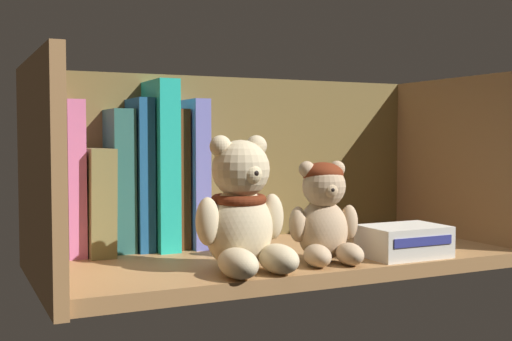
{
  "coord_description": "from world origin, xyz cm",
  "views": [
    {
      "loc": [
        -43.29,
        -83.12,
        18.82
      ],
      "look_at": [
        -3.81,
        0.0,
        13.9
      ],
      "focal_mm": 46.03,
      "sensor_mm": 36.0,
      "label": 1
    }
  ],
  "objects_px": {
    "small_product_box": "(404,241)",
    "book_3": "(118,180)",
    "teddy_bear_larger": "(242,213)",
    "book_1": "(70,177)",
    "book_5": "(157,165)",
    "teddy_bear_smaller": "(324,214)",
    "book_7": "(189,173)",
    "book_0": "(52,175)",
    "book_2": "(94,200)",
    "book_6": "(174,178)",
    "book_4": "(138,174)"
  },
  "relations": [
    {
      "from": "book_0",
      "to": "book_6",
      "type": "bearing_deg",
      "value": 0.0
    },
    {
      "from": "book_2",
      "to": "small_product_box",
      "type": "relative_size",
      "value": 1.34
    },
    {
      "from": "book_0",
      "to": "teddy_bear_larger",
      "type": "distance_m",
      "value": 0.29
    },
    {
      "from": "book_2",
      "to": "book_5",
      "type": "distance_m",
      "value": 0.11
    },
    {
      "from": "book_4",
      "to": "book_5",
      "type": "height_order",
      "value": "book_5"
    },
    {
      "from": "teddy_bear_larger",
      "to": "book_6",
      "type": "bearing_deg",
      "value": 94.72
    },
    {
      "from": "book_2",
      "to": "teddy_bear_larger",
      "type": "relative_size",
      "value": 0.89
    },
    {
      "from": "book_3",
      "to": "book_5",
      "type": "xyz_separation_m",
      "value": [
        0.06,
        0.0,
        0.02
      ]
    },
    {
      "from": "book_3",
      "to": "teddy_bear_larger",
      "type": "distance_m",
      "value": 0.24
    },
    {
      "from": "book_0",
      "to": "book_1",
      "type": "bearing_deg",
      "value": 0.0
    },
    {
      "from": "book_0",
      "to": "small_product_box",
      "type": "bearing_deg",
      "value": -27.24
    },
    {
      "from": "book_3",
      "to": "small_product_box",
      "type": "distance_m",
      "value": 0.42
    },
    {
      "from": "book_0",
      "to": "book_2",
      "type": "distance_m",
      "value": 0.07
    },
    {
      "from": "book_4",
      "to": "teddy_bear_smaller",
      "type": "relative_size",
      "value": 1.65
    },
    {
      "from": "small_product_box",
      "to": "book_3",
      "type": "bearing_deg",
      "value": 146.8
    },
    {
      "from": "book_4",
      "to": "teddy_bear_smaller",
      "type": "distance_m",
      "value": 0.29
    },
    {
      "from": "book_6",
      "to": "teddy_bear_smaller",
      "type": "xyz_separation_m",
      "value": [
        0.14,
        -0.21,
        -0.04
      ]
    },
    {
      "from": "book_0",
      "to": "book_2",
      "type": "bearing_deg",
      "value": 0.0
    },
    {
      "from": "book_0",
      "to": "book_5",
      "type": "height_order",
      "value": "book_5"
    },
    {
      "from": "book_5",
      "to": "teddy_bear_smaller",
      "type": "distance_m",
      "value": 0.27
    },
    {
      "from": "book_0",
      "to": "book_5",
      "type": "xyz_separation_m",
      "value": [
        0.15,
        0.0,
        0.01
      ]
    },
    {
      "from": "book_1",
      "to": "book_4",
      "type": "height_order",
      "value": "book_4"
    },
    {
      "from": "book_1",
      "to": "book_7",
      "type": "relative_size",
      "value": 0.98
    },
    {
      "from": "teddy_bear_smaller",
      "to": "book_4",
      "type": "bearing_deg",
      "value": 133.39
    },
    {
      "from": "book_1",
      "to": "book_5",
      "type": "xyz_separation_m",
      "value": [
        0.13,
        0.0,
        0.02
      ]
    },
    {
      "from": "book_5",
      "to": "book_7",
      "type": "bearing_deg",
      "value": 0.0
    },
    {
      "from": "book_2",
      "to": "small_product_box",
      "type": "height_order",
      "value": "book_2"
    },
    {
      "from": "book_6",
      "to": "book_0",
      "type": "bearing_deg",
      "value": 180.0
    },
    {
      "from": "book_2",
      "to": "book_5",
      "type": "bearing_deg",
      "value": 0.0
    },
    {
      "from": "book_2",
      "to": "book_7",
      "type": "relative_size",
      "value": 0.68
    },
    {
      "from": "book_0",
      "to": "book_3",
      "type": "xyz_separation_m",
      "value": [
        0.09,
        0.0,
        -0.01
      ]
    },
    {
      "from": "book_4",
      "to": "book_6",
      "type": "height_order",
      "value": "book_4"
    },
    {
      "from": "book_5",
      "to": "book_7",
      "type": "relative_size",
      "value": 1.12
    },
    {
      "from": "book_4",
      "to": "book_5",
      "type": "distance_m",
      "value": 0.03
    },
    {
      "from": "book_3",
      "to": "teddy_bear_larger",
      "type": "xyz_separation_m",
      "value": [
        0.1,
        -0.21,
        -0.03
      ]
    },
    {
      "from": "book_5",
      "to": "teddy_bear_smaller",
      "type": "xyz_separation_m",
      "value": [
        0.17,
        -0.21,
        -0.06
      ]
    },
    {
      "from": "book_2",
      "to": "book_3",
      "type": "relative_size",
      "value": 0.73
    },
    {
      "from": "book_0",
      "to": "book_1",
      "type": "xyz_separation_m",
      "value": [
        0.03,
        0.0,
        -0.0
      ]
    },
    {
      "from": "book_2",
      "to": "book_7",
      "type": "height_order",
      "value": "book_7"
    },
    {
      "from": "teddy_bear_smaller",
      "to": "book_5",
      "type": "bearing_deg",
      "value": 128.81
    },
    {
      "from": "book_6",
      "to": "teddy_bear_smaller",
      "type": "bearing_deg",
      "value": -56.0
    },
    {
      "from": "book_3",
      "to": "book_2",
      "type": "bearing_deg",
      "value": 180.0
    },
    {
      "from": "book_5",
      "to": "teddy_bear_smaller",
      "type": "relative_size",
      "value": 1.85
    },
    {
      "from": "book_2",
      "to": "book_7",
      "type": "xyz_separation_m",
      "value": [
        0.15,
        0.0,
        0.04
      ]
    },
    {
      "from": "book_4",
      "to": "teddy_bear_larger",
      "type": "xyz_separation_m",
      "value": [
        0.07,
        -0.21,
        -0.04
      ]
    },
    {
      "from": "book_1",
      "to": "small_product_box",
      "type": "bearing_deg",
      "value": -28.64
    },
    {
      "from": "book_5",
      "to": "teddy_bear_smaller",
      "type": "height_order",
      "value": "book_5"
    },
    {
      "from": "small_product_box",
      "to": "teddy_bear_smaller",
      "type": "bearing_deg",
      "value": 171.58
    },
    {
      "from": "book_0",
      "to": "teddy_bear_smaller",
      "type": "distance_m",
      "value": 0.38
    },
    {
      "from": "book_5",
      "to": "teddy_bear_larger",
      "type": "xyz_separation_m",
      "value": [
        0.04,
        -0.21,
        -0.05
      ]
    }
  ]
}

